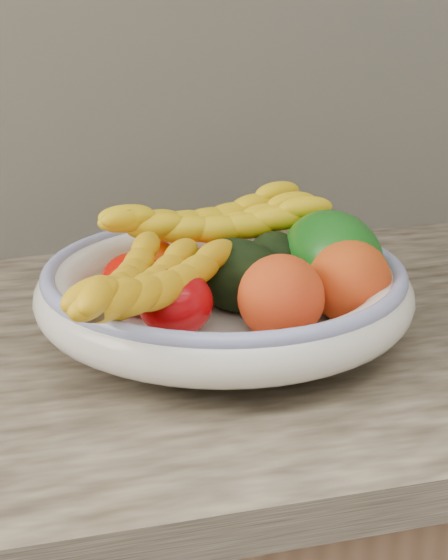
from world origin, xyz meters
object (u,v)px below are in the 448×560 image
fruit_bowl (224,290)px  banana_bunch_back (212,229)px  banana_bunch_front (142,292)px  green_mango (332,258)px

fruit_bowl → banana_bunch_back: (0.01, 0.09, 0.04)m
banana_bunch_back → banana_bunch_front: (-0.11, -0.16, -0.01)m
green_mango → banana_bunch_back: (-0.11, 0.10, 0.01)m
green_mango → banana_bunch_back: green_mango is taller
fruit_bowl → banana_bunch_front: (-0.10, -0.07, 0.03)m
fruit_bowl → banana_bunch_back: bearing=83.3°
fruit_bowl → banana_bunch_front: bearing=-143.9°
fruit_bowl → banana_bunch_back: 0.10m
fruit_bowl → banana_bunch_front: size_ratio=1.45×
fruit_bowl → banana_bunch_front: 0.13m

